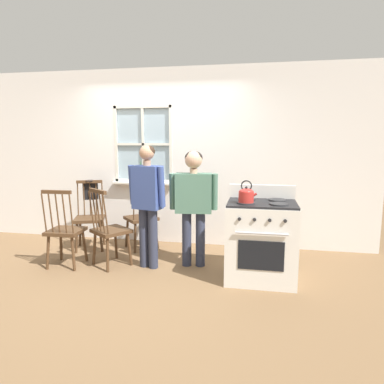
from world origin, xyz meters
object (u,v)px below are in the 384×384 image
Objects in this scene: chair_center_cluster at (142,218)px; handbag at (91,191)px; stove at (261,240)px; chair_by_window at (90,218)px; chair_near_stove at (65,231)px; potted_plant at (140,175)px; person_elderly_left at (148,196)px; kettle at (246,195)px; person_teen_center at (194,196)px; chair_near_wall at (110,231)px.

chair_center_cluster and handbag have the same top height.
chair_by_window is at bearing 164.71° from stove.
chair_near_stove and handbag have the same top height.
chair_near_stove is 2.90× the size of potted_plant.
chair_by_window and chair_near_stove have the same top height.
handbag is (-2.58, 0.90, 0.38)m from stove.
person_elderly_left reaches higher than kettle.
kettle is at bearing 175.19° from chair_near_stove.
person_teen_center is at bearing 30.01° from person_elderly_left.
chair_center_cluster is at bearing -8.57° from chair_by_window.
chair_near_wall is 0.57m from chair_near_stove.
potted_plant reaches higher than chair_center_cluster.
chair_near_wall is 1.13m from handbag.
handbag is (-0.11, 0.95, 0.39)m from chair_near_stove.
handbag is at bearing -14.93° from chair_near_wall.
person_elderly_left is 1.48m from stove.
stove is (1.40, -0.12, -0.45)m from person_elderly_left.
chair_by_window is at bearing 159.34° from person_teen_center.
person_teen_center is 4.23× the size of potted_plant.
handbag is at bearing -85.92° from chair_near_stove.
chair_by_window is at bearing -90.10° from chair_near_stove.
chair_by_window is 1.00× the size of chair_near_stove.
stove is 2.27m from potted_plant.
chair_near_stove is 2.37m from kettle.
person_teen_center is 0.79m from kettle.
potted_plant reaches higher than handbag.
kettle reaches higher than chair_near_wall.
person_teen_center is 1.37× the size of stove.
person_teen_center is (1.62, 0.32, 0.46)m from chair_near_stove.
chair_near_stove is at bearing 48.61° from chair_near_wall.
stove is at bearing -31.94° from potted_plant.
chair_center_cluster is 0.70m from potted_plant.
kettle is 2.12m from potted_plant.
chair_center_cluster is 1.92m from kettle.
stove reaches higher than chair_center_cluster.
kettle is at bearing -38.08° from person_teen_center.
stove is at bearing 178.39° from chair_near_stove.
kettle is 0.70× the size of potted_plant.
stove reaches higher than chair_near_stove.
chair_near_wall is 0.77m from chair_center_cluster.
chair_by_window is at bearing -31.54° from chair_center_cluster.
potted_plant is at bearing 132.08° from person_teen_center.
person_teen_center is at bearing -33.72° from chair_by_window.
chair_by_window and chair_center_cluster have the same top height.
kettle is (2.30, -0.09, 0.56)m from chair_near_stove.
chair_by_window is at bearing 160.68° from kettle.
potted_plant is at bearing -56.92° from chair_near_wall.
chair_near_wall is at bearing -162.06° from person_elderly_left.
chair_by_window is 2.90× the size of potted_plant.
potted_plant is at bearing 142.52° from kettle.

